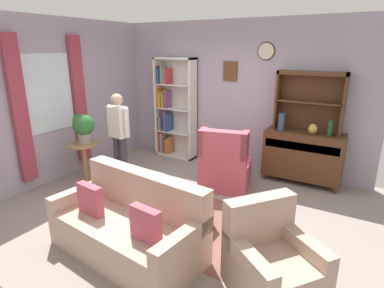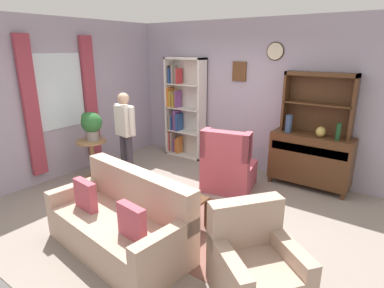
{
  "view_description": "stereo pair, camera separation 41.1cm",
  "coord_description": "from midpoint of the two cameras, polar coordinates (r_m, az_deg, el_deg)",
  "views": [
    {
      "loc": [
        2.32,
        -3.56,
        2.29
      ],
      "look_at": [
        0.1,
        0.2,
        0.95
      ],
      "focal_mm": 29.51,
      "sensor_mm": 36.0,
      "label": 1
    },
    {
      "loc": [
        2.66,
        -3.34,
        2.29
      ],
      "look_at": [
        0.1,
        0.2,
        0.95
      ],
      "focal_mm": 29.51,
      "sensor_mm": 36.0,
      "label": 2
    }
  ],
  "objects": [
    {
      "name": "coffee_table",
      "position": [
        4.22,
        -0.39,
        -10.29
      ],
      "size": [
        0.8,
        0.5,
        0.42
      ],
      "color": "#4C2D19",
      "rests_on": "ground_plane"
    },
    {
      "name": "vase_round",
      "position": [
        5.49,
        24.26,
        1.99
      ],
      "size": [
        0.15,
        0.15,
        0.17
      ],
      "primitive_type": "ellipsoid",
      "color": "tan",
      "rests_on": "sideboard"
    },
    {
      "name": "ground_plane",
      "position": [
        4.84,
        0.08,
        -11.34
      ],
      "size": [
        5.4,
        4.6,
        0.02
      ],
      "primitive_type": "cube",
      "color": "gray"
    },
    {
      "name": "vase_tall",
      "position": [
        5.59,
        19.12,
        3.46
      ],
      "size": [
        0.11,
        0.11,
        0.3
      ],
      "primitive_type": "cylinder",
      "color": "#33476B",
      "rests_on": "sideboard"
    },
    {
      "name": "armchair_floral",
      "position": [
        3.3,
        15.16,
        -20.91
      ],
      "size": [
        1.08,
        1.07,
        0.88
      ],
      "color": "tan",
      "rests_on": "ground_plane"
    },
    {
      "name": "potted_plant_small",
      "position": [
        5.81,
        -11.34,
        -4.31
      ],
      "size": [
        0.25,
        0.25,
        0.35
      ],
      "color": "beige",
      "rests_on": "ground_plane"
    },
    {
      "name": "wall_back",
      "position": [
        6.17,
        11.89,
        8.46
      ],
      "size": [
        5.0,
        0.09,
        2.8
      ],
      "color": "#A399AD",
      "rests_on": "ground_plane"
    },
    {
      "name": "sideboard",
      "position": [
        5.72,
        22.54,
        -2.46
      ],
      "size": [
        1.3,
        0.45,
        0.92
      ],
      "color": "#4C2D19",
      "rests_on": "ground_plane"
    },
    {
      "name": "sideboard_hutch",
      "position": [
        5.59,
        24.04,
        8.08
      ],
      "size": [
        1.1,
        0.26,
        1.0
      ],
      "color": "#4C2D19",
      "rests_on": "sideboard"
    },
    {
      "name": "potted_plant_large",
      "position": [
        5.71,
        -15.83,
        3.48
      ],
      "size": [
        0.36,
        0.36,
        0.5
      ],
      "color": "gray",
      "rests_on": "plant_stand"
    },
    {
      "name": "wingback_chair",
      "position": [
        5.29,
        8.77,
        -4.29
      ],
      "size": [
        0.94,
        0.95,
        1.05
      ],
      "color": "#B74C5B",
      "rests_on": "ground_plane"
    },
    {
      "name": "plant_stand",
      "position": [
        5.85,
        -15.66,
        -2.04
      ],
      "size": [
        0.52,
        0.52,
        0.72
      ],
      "color": "#997047",
      "rests_on": "ground_plane"
    },
    {
      "name": "person_reading",
      "position": [
        5.59,
        -9.93,
        2.46
      ],
      "size": [
        0.53,
        0.25,
        1.56
      ],
      "color": "#38333D",
      "rests_on": "ground_plane"
    },
    {
      "name": "book_stack",
      "position": [
        4.13,
        -0.77,
        -9.15
      ],
      "size": [
        0.22,
        0.14,
        0.09
      ],
      "color": "#CC7233",
      "rests_on": "coffee_table"
    },
    {
      "name": "bottle_wine",
      "position": [
        5.42,
        26.93,
        1.97
      ],
      "size": [
        0.07,
        0.07,
        0.27
      ],
      "primitive_type": "cylinder",
      "color": "#194223",
      "rests_on": "sideboard"
    },
    {
      "name": "wall_left",
      "position": [
        6.13,
        -19.69,
        7.71
      ],
      "size": [
        0.16,
        4.2,
        2.8
      ],
      "color": "#A399AD",
      "rests_on": "ground_plane"
    },
    {
      "name": "bookshelf",
      "position": [
        6.79,
        -0.08,
        6.24
      ],
      "size": [
        0.9,
        0.3,
        2.1
      ],
      "color": "silver",
      "rests_on": "ground_plane"
    },
    {
      "name": "area_rug",
      "position": [
        4.52,
        -0.09,
        -13.35
      ],
      "size": [
        2.21,
        1.62,
        0.01
      ],
      "primitive_type": "cube",
      "color": "brown",
      "rests_on": "ground_plane"
    },
    {
      "name": "couch_floral",
      "position": [
        3.85,
        -9.59,
        -14.11
      ],
      "size": [
        1.88,
        1.04,
        0.9
      ],
      "color": "tan",
      "rests_on": "ground_plane"
    }
  ]
}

